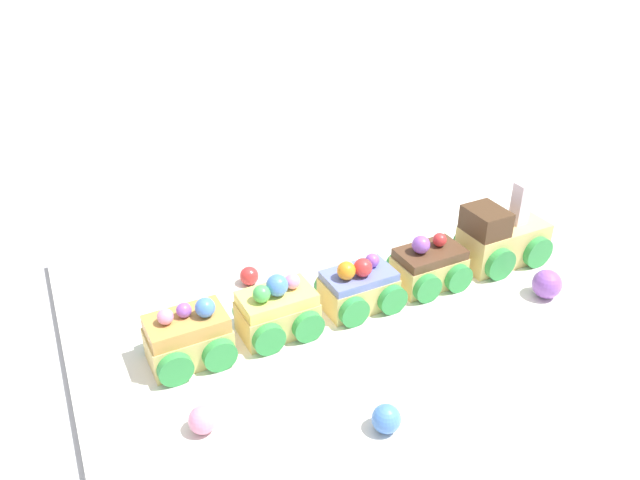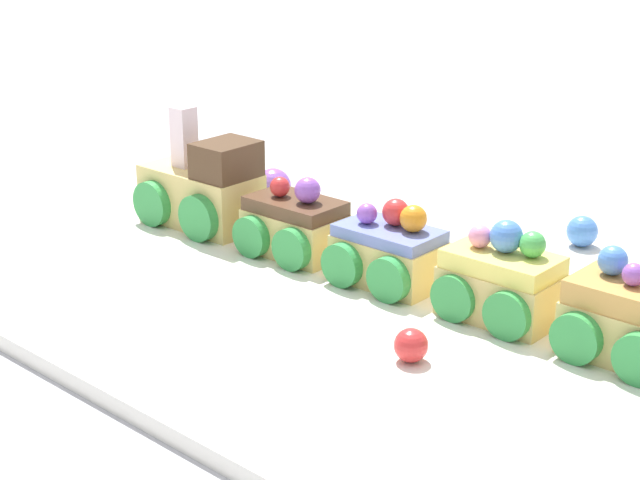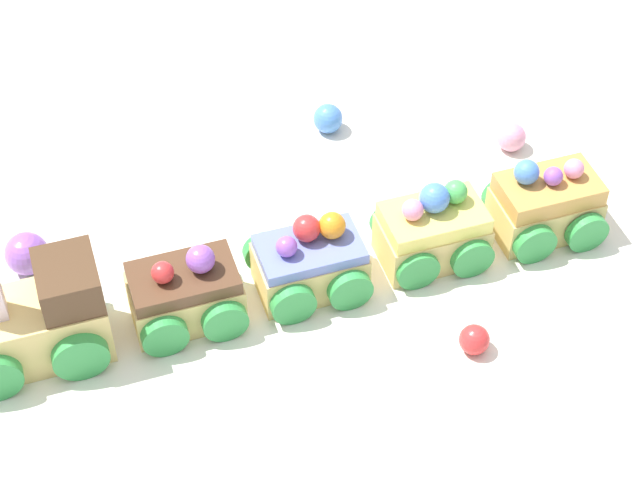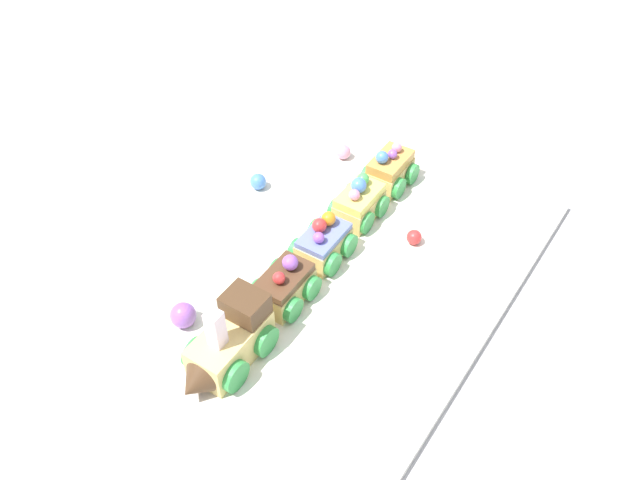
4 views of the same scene
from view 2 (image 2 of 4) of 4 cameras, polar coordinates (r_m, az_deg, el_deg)
name	(u,v)px [view 2 (image 2 of 4)]	position (r m, az deg, el deg)	size (l,w,h in m)	color
ground_plane	(341,297)	(0.77, 1.13, -3.05)	(10.00, 10.00, 0.00)	#B2B2B7
display_board	(341,289)	(0.77, 1.13, -2.64)	(0.64, 0.43, 0.01)	white
cake_train_locomotive	(196,189)	(0.89, -6.61, 2.71)	(0.13, 0.07, 0.10)	#E5C675
cake_car_chocolate	(296,226)	(0.82, -1.31, 0.75)	(0.08, 0.07, 0.06)	#E5C675
cake_car_blueberry	(390,253)	(0.76, 3.73, -0.70)	(0.08, 0.07, 0.06)	#E5C675
cake_car_lemon	(502,283)	(0.71, 9.67, -2.30)	(0.08, 0.07, 0.07)	#E5C675
cake_car_caramel	(630,321)	(0.67, 16.20, -4.17)	(0.08, 0.07, 0.07)	#E5C675
gumball_red	(411,345)	(0.65, 4.87, -5.61)	(0.02, 0.02, 0.02)	red
gumball_purple	(273,186)	(0.94, -2.51, 2.88)	(0.03, 0.03, 0.03)	#9956C6
gumball_blue	(582,231)	(0.86, 13.81, 0.45)	(0.02, 0.02, 0.02)	#4C84E0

